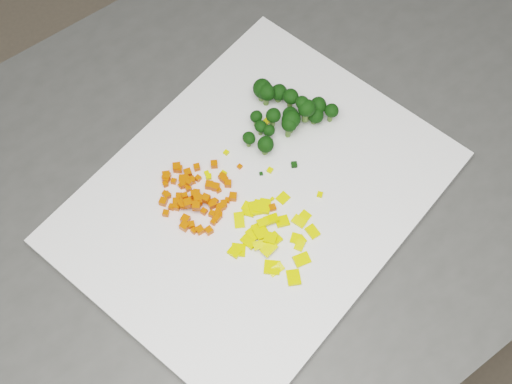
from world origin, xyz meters
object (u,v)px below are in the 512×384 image
counter_block (269,271)px  carrot_pile (195,192)px  broccoli_pile (288,113)px  pepper_pile (269,236)px  cutting_board (256,197)px

counter_block → carrot_pile: carrot_pile is taller
counter_block → broccoli_pile: bearing=37.6°
pepper_pile → broccoli_pile: (0.12, 0.14, 0.02)m
counter_block → broccoli_pile: broccoli_pile is taller
counter_block → broccoli_pile: 0.50m
broccoli_pile → carrot_pile: bearing=-168.5°
cutting_board → broccoli_pile: size_ratio=3.75×
cutting_board → carrot_pile: carrot_pile is taller
counter_block → carrot_pile: bearing=-179.5°
carrot_pile → pepper_pile: size_ratio=0.86×
counter_block → carrot_pile: (-0.13, -0.00, 0.48)m
pepper_pile → counter_block: bearing=55.3°
cutting_board → pepper_pile: 0.07m
cutting_board → pepper_pile: (-0.02, -0.07, 0.02)m
pepper_pile → broccoli_pile: size_ratio=0.97×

